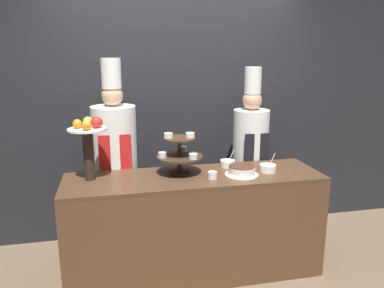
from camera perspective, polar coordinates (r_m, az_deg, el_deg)
name	(u,v)px	position (r m, az deg, el deg)	size (l,w,h in m)	color
wall_back	(176,103)	(3.89, -2.49, 6.28)	(10.00, 0.06, 2.80)	#232328
buffet_counter	(194,225)	(3.32, 0.38, -12.22)	(2.16, 0.62, 0.90)	brown
tiered_stand	(179,152)	(3.15, -1.92, -1.28)	(0.39, 0.39, 0.36)	#3D2819
fruit_pedestal	(89,139)	(3.08, -15.49, 0.74)	(0.31, 0.31, 0.52)	#2D231E
cake_round	(242,171)	(3.18, 7.58, -4.06)	(0.28, 0.28, 0.08)	white
cup_white	(212,175)	(3.07, 3.13, -4.77)	(0.07, 0.07, 0.06)	white
serving_bowl_near	(268,168)	(3.31, 11.46, -3.62)	(0.14, 0.14, 0.17)	white
serving_bowl_far	(227,163)	(3.40, 5.43, -2.96)	(0.13, 0.13, 0.16)	white
chef_left	(115,154)	(3.54, -11.63, -1.51)	(0.40, 0.40, 1.86)	black
chef_center_left	(250,150)	(3.79, 8.88, -0.91)	(0.35, 0.35, 1.77)	#28282D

